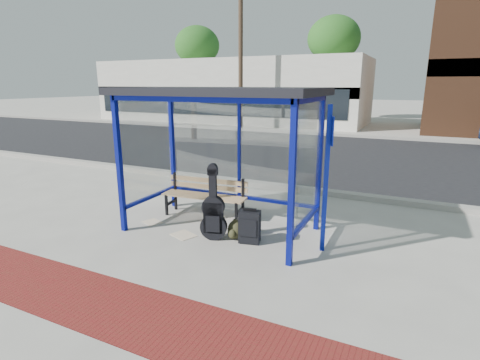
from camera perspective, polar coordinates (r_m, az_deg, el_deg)
The scene contains 19 objects.
ground at distance 6.62m, azimuth -2.96°, elevation -7.53°, with size 120.00×120.00×0.00m, color #B2ADA0.
brick_paver_strip at distance 4.75m, azimuth -18.85°, elevation -17.74°, with size 60.00×1.00×0.01m, color maroon.
curb_near at distance 9.12m, azimuth 5.75°, elevation -0.99°, with size 60.00×0.25×0.12m, color gray.
street_asphalt at distance 13.93m, azimuth 12.95°, elevation 3.84°, with size 60.00×10.00×0.00m, color black.
curb_far at distance 18.87m, azimuth 16.47°, elevation 6.50°, with size 60.00×0.25×0.12m, color gray.
far_sidewalk at distance 20.74m, azimuth 17.34°, elevation 6.95°, with size 60.00×4.00×0.01m, color #B2ADA0.
bus_shelter at distance 6.21m, azimuth -2.89°, elevation 10.70°, with size 3.30×1.80×2.42m.
storefront_white at distance 26.25m, azimuth -1.55°, elevation 13.39°, with size 18.00×6.04×4.00m.
tree_left at distance 32.34m, azimuth -6.54°, elevation 19.63°, with size 3.60×3.60×7.03m.
tree_mid at distance 28.18m, azimuth 14.11°, elevation 20.09°, with size 3.60×3.60×7.03m.
utility_pole_west at distance 20.87m, azimuth 0.10°, elevation 18.92°, with size 1.60×0.24×8.00m.
bench at distance 7.18m, azimuth -5.32°, elevation -2.12°, with size 1.66×0.54×0.77m.
guitar_bag at distance 6.08m, azimuth -4.08°, elevation -5.20°, with size 0.45×0.25×1.19m.
suitcase at distance 6.00m, azimuth 1.47°, elevation -7.15°, with size 0.37×0.28×0.58m.
backpack at distance 6.18m, azimuth -0.83°, elevation -7.62°, with size 0.29×0.27×0.32m.
sign_post at distance 5.58m, azimuth 13.09°, elevation 1.26°, with size 0.14×0.26×2.20m.
newspaper_a at distance 7.12m, azimuth -13.20°, elevation -6.28°, with size 0.33×0.26×0.01m, color white.
newspaper_b at distance 6.44m, azimuth -8.60°, elevation -8.30°, with size 0.40×0.31×0.01m, color white.
newspaper_c at distance 7.04m, azimuth -3.94°, elevation -6.13°, with size 0.42×0.33×0.01m, color white.
Camera 1 is at (2.95, -5.38, 2.47)m, focal length 28.00 mm.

